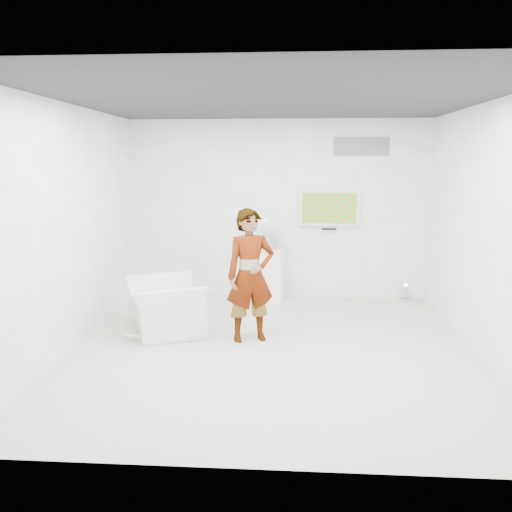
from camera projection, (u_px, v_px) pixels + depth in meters
The scene contains 10 objects.
room at pixel (273, 230), 5.96m from camera, with size 5.01×5.01×3.00m.
tv at pixel (329, 208), 8.30m from camera, with size 1.00×0.08×0.60m, color silver.
logo_decal at pixel (361, 147), 8.12m from camera, with size 0.90×0.02×0.30m, color slate.
person at pixel (250, 276), 6.41m from camera, with size 0.63×0.41×1.73m, color silver.
armchair at pixel (165, 306), 6.82m from camera, with size 1.11×0.97×0.72m, color silver.
pedestal at pixel (270, 275), 8.32m from camera, with size 0.44×0.44×0.90m, color white.
floor_uplight at pixel (405, 293), 8.37m from camera, with size 0.18×0.18×0.29m, color silver.
vitrine at pixel (270, 239), 8.21m from camera, with size 0.32×0.32×0.32m, color white.
console at pixel (270, 242), 8.22m from camera, with size 0.05×0.15×0.20m, color white.
wii_remote at pixel (266, 220), 6.49m from camera, with size 0.04×0.14×0.04m, color white.
Camera 1 is at (0.18, -5.92, 2.30)m, focal length 35.00 mm.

